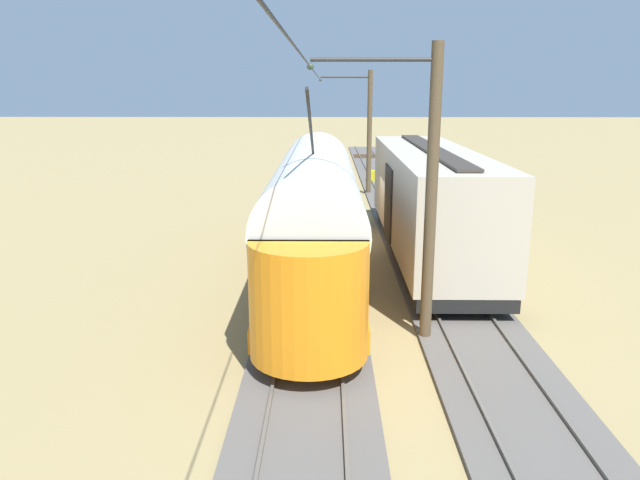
# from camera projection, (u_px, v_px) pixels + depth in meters

# --- Properties ---
(ground_plane) EXTENTS (220.00, 220.00, 0.00)m
(ground_plane) POSITION_uv_depth(u_px,v_px,m) (367.00, 241.00, 24.63)
(ground_plane) COLOR #937F51
(track_streetcar_siding) EXTENTS (2.80, 80.00, 0.18)m
(track_streetcar_siding) POSITION_uv_depth(u_px,v_px,m) (416.00, 238.00, 24.90)
(track_streetcar_siding) COLOR #56514C
(track_streetcar_siding) RESTS_ON ground
(track_adjacent_siding) EXTENTS (2.80, 80.00, 0.18)m
(track_adjacent_siding) POSITION_uv_depth(u_px,v_px,m) (318.00, 237.00, 24.94)
(track_adjacent_siding) COLOR #56514C
(track_adjacent_siding) RESTS_ON ground
(vintage_streetcar) EXTENTS (2.65, 15.71, 5.90)m
(vintage_streetcar) POSITION_uv_depth(u_px,v_px,m) (315.00, 212.00, 19.04)
(vintage_streetcar) COLOR orange
(vintage_streetcar) RESTS_ON ground
(boxcar_adjacent) EXTENTS (2.96, 13.14, 3.85)m
(boxcar_adjacent) POSITION_uv_depth(u_px,v_px,m) (429.00, 200.00, 21.59)
(boxcar_adjacent) COLOR #B2A893
(boxcar_adjacent) RESTS_ON ground
(catenary_pole_foreground) EXTENTS (3.05, 0.28, 7.07)m
(catenary_pole_foreground) POSITION_uv_depth(u_px,v_px,m) (368.00, 130.00, 34.66)
(catenary_pole_foreground) COLOR #4C3D28
(catenary_pole_foreground) RESTS_ON ground
(catenary_pole_mid_near) EXTENTS (3.05, 0.28, 7.07)m
(catenary_pole_mid_near) POSITION_uv_depth(u_px,v_px,m) (428.00, 191.00, 14.08)
(catenary_pole_mid_near) COLOR #4C3D28
(catenary_pole_mid_near) RESTS_ON ground
(overhead_wire_run) EXTENTS (2.84, 46.45, 0.18)m
(overhead_wire_run) POSITION_uv_depth(u_px,v_px,m) (313.00, 67.00, 14.20)
(overhead_wire_run) COLOR black
(overhead_wire_run) RESTS_ON ground
(track_end_bumper) EXTENTS (1.80, 0.60, 0.80)m
(track_end_bumper) POSITION_uv_depth(u_px,v_px,m) (383.00, 177.00, 39.77)
(track_end_bumper) COLOR #B2A519
(track_end_bumper) RESTS_ON ground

